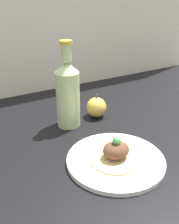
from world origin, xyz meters
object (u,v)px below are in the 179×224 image
Objects in this scene: plate at (116,160)px; plated_food at (116,152)px; cider_bottle at (68,93)px; apple at (96,107)px.

plate is 1.81× the size of plated_food.
cider_bottle is (-1.92, 25.43, 10.99)cm from plate.
cider_bottle is at bearing 94.31° from plate.
cider_bottle is 14.10cm from apple.
cider_bottle reaches higher than plate.
plate is 3.07× the size of apple.
apple is at bearing 70.03° from plated_food.
plated_food is at bearing -109.97° from apple.
cider_bottle is at bearing -175.84° from apple.
plated_food is 0.52× the size of cider_bottle.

